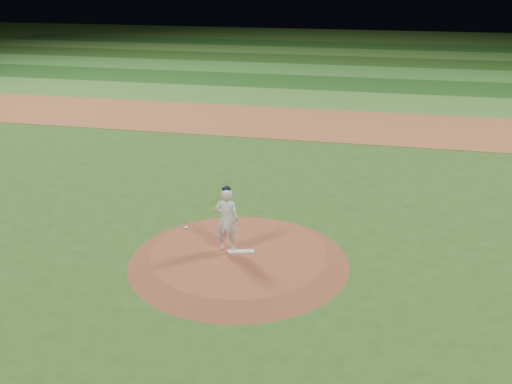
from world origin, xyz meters
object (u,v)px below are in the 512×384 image
rosin_bag (186,227)px  pitchers_mound (239,257)px  pitcher_on_mound (227,219)px  pitching_rubber (241,251)px

rosin_bag → pitchers_mound: bearing=-31.2°
pitchers_mound → pitcher_on_mound: bearing=169.8°
rosin_bag → pitcher_on_mound: size_ratio=0.07×
pitching_rubber → rosin_bag: (-1.80, 1.03, 0.01)m
pitcher_on_mound → rosin_bag: bearing=145.3°
rosin_bag → pitching_rubber: bearing=-29.8°
rosin_bag → pitcher_on_mound: bearing=-34.7°
pitcher_on_mound → pitching_rubber: bearing=-4.7°
pitchers_mound → rosin_bag: size_ratio=48.83×
pitchers_mound → pitching_rubber: (0.06, 0.02, 0.14)m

